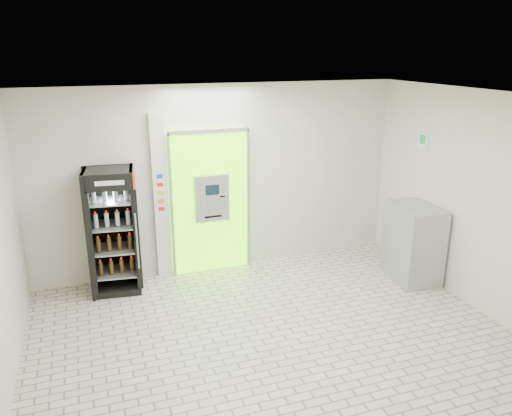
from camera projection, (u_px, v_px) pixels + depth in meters
name	position (u px, v px, depth m)	size (l,w,h in m)	color
ground	(276.00, 342.00, 6.23)	(6.00, 6.00, 0.00)	beige
room_shell	(278.00, 202.00, 5.67)	(6.00, 6.00, 6.00)	beige
atm_assembly	(210.00, 201.00, 7.98)	(1.30, 0.24, 2.33)	#6CEF09
pillar	(161.00, 197.00, 7.73)	(0.22, 0.11, 2.60)	silver
beverage_cooler	(113.00, 233.00, 7.37)	(0.77, 0.72, 1.87)	black
steel_cabinet	(413.00, 243.00, 7.79)	(0.70, 0.96, 1.21)	#999BA0
exit_sign	(423.00, 141.00, 7.78)	(0.02, 0.22, 0.26)	white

